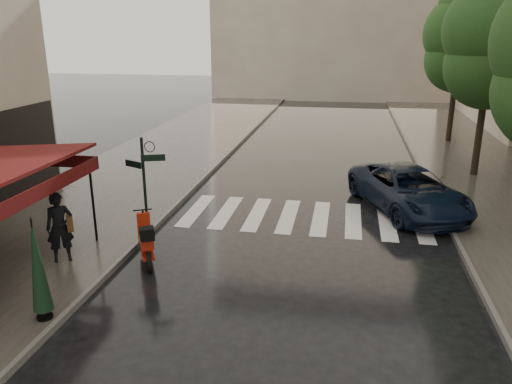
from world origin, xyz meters
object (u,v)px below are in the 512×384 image
(parasol_back, at_px, (38,266))
(scooter, at_px, (146,242))
(pedestrian_with_umbrella, at_px, (56,199))
(parked_car, at_px, (408,190))

(parasol_back, bearing_deg, scooter, 72.70)
(pedestrian_with_umbrella, distance_m, parasol_back, 2.86)
(pedestrian_with_umbrella, height_order, scooter, pedestrian_with_umbrella)
(scooter, distance_m, parasol_back, 3.35)
(pedestrian_with_umbrella, height_order, parasol_back, pedestrian_with_umbrella)
(parasol_back, bearing_deg, parked_car, 46.39)
(parked_car, height_order, parasol_back, parasol_back)
(parked_car, bearing_deg, parasol_back, -156.20)
(parked_car, bearing_deg, pedestrian_with_umbrella, -169.88)
(pedestrian_with_umbrella, bearing_deg, parked_car, -1.00)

